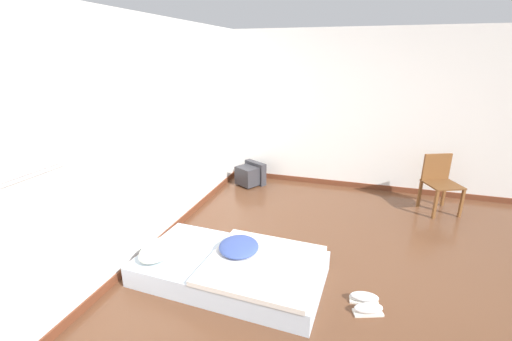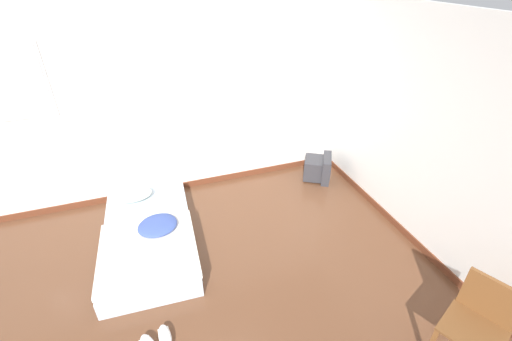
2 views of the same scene
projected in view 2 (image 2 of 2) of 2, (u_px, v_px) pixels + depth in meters
ground_plane at (170, 340)px, 3.10m from camera, size 20.00×20.00×0.00m
wall_back at (130, 111)px, 4.38m from camera, size 8.34×0.08×2.60m
wall_right at (469, 163)px, 3.28m from camera, size 0.08×7.24×2.60m
mattress_bed at (148, 236)px, 4.08m from camera, size 1.12×1.92×0.36m
crt_tv at (319, 168)px, 5.31m from camera, size 0.55×0.55×0.39m
wooden_chair at (480, 318)px, 2.75m from camera, size 0.58×0.58×0.83m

